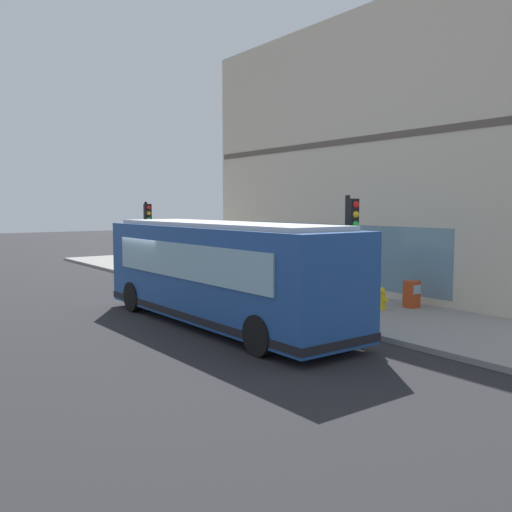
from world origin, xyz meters
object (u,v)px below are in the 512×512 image
(newspaper_vending_box, at_px, (412,294))
(city_bus_nearside, at_px, (220,274))
(pedestrian_walking_along_curb, at_px, (288,274))
(pedestrian_near_building_entrance, at_px, (161,256))
(fire_hydrant, at_px, (382,299))
(traffic_light_down_block, at_px, (147,224))
(traffic_light_near_corner, at_px, (350,234))
(pedestrian_near_hydrant, at_px, (159,254))
(pedestrian_by_light_pole, at_px, (204,257))

(newspaper_vending_box, bearing_deg, city_bus_nearside, 162.49)
(pedestrian_walking_along_curb, distance_m, pedestrian_near_building_entrance, 8.79)
(fire_hydrant, height_order, pedestrian_near_building_entrance, pedestrian_near_building_entrance)
(traffic_light_down_block, height_order, pedestrian_near_building_entrance, traffic_light_down_block)
(traffic_light_near_corner, bearing_deg, city_bus_nearside, 139.22)
(city_bus_nearside, bearing_deg, pedestrian_near_hydrant, 72.34)
(pedestrian_walking_along_curb, bearing_deg, traffic_light_down_block, 93.65)
(traffic_light_down_block, distance_m, pedestrian_near_hydrant, 1.90)
(fire_hydrant, xyz_separation_m, pedestrian_near_hydrant, (-1.46, 13.37, 0.60))
(pedestrian_walking_along_curb, relative_size, pedestrian_near_building_entrance, 0.98)
(city_bus_nearside, xyz_separation_m, pedestrian_walking_along_curb, (3.45, 1.08, -0.37))
(fire_hydrant, relative_size, newspaper_vending_box, 0.82)
(traffic_light_down_block, relative_size, pedestrian_walking_along_curb, 2.01)
(traffic_light_down_block, distance_m, pedestrian_by_light_pole, 3.17)
(pedestrian_near_building_entrance, bearing_deg, pedestrian_by_light_pole, -15.55)
(city_bus_nearside, height_order, fire_hydrant, city_bus_nearside)
(fire_hydrant, height_order, pedestrian_by_light_pole, pedestrian_by_light_pole)
(fire_hydrant, relative_size, pedestrian_walking_along_curb, 0.41)
(traffic_light_near_corner, xyz_separation_m, pedestrian_near_building_entrance, (0.07, 12.32, -1.53))
(pedestrian_by_light_pole, bearing_deg, fire_hydrant, -88.64)
(traffic_light_near_corner, distance_m, newspaper_vending_box, 4.08)
(newspaper_vending_box, bearing_deg, pedestrian_by_light_pole, 97.01)
(city_bus_nearside, distance_m, newspaper_vending_box, 6.68)
(pedestrian_by_light_pole, xyz_separation_m, pedestrian_walking_along_curb, (-1.48, -8.22, 0.13))
(traffic_light_down_block, bearing_deg, fire_hydrant, -79.44)
(pedestrian_by_light_pole, relative_size, newspaper_vending_box, 1.77)
(city_bus_nearside, height_order, traffic_light_down_block, traffic_light_down_block)
(traffic_light_near_corner, bearing_deg, fire_hydrant, 18.85)
(pedestrian_walking_along_curb, bearing_deg, pedestrian_near_hydrant, 88.51)
(city_bus_nearside, relative_size, pedestrian_by_light_pole, 6.34)
(traffic_light_near_corner, bearing_deg, pedestrian_near_hydrant, 86.54)
(traffic_light_near_corner, height_order, pedestrian_walking_along_curb, traffic_light_near_corner)
(traffic_light_near_corner, distance_m, traffic_light_down_block, 13.51)
(fire_hydrant, bearing_deg, pedestrian_near_building_entrance, 101.03)
(pedestrian_near_hydrant, bearing_deg, traffic_light_near_corner, -93.46)
(pedestrian_near_building_entrance, bearing_deg, traffic_light_near_corner, -90.32)
(city_bus_nearside, bearing_deg, pedestrian_near_building_entrance, 73.42)
(traffic_light_near_corner, height_order, newspaper_vending_box, traffic_light_near_corner)
(traffic_light_down_block, height_order, pedestrian_by_light_pole, traffic_light_down_block)
(pedestrian_near_building_entrance, bearing_deg, pedestrian_near_hydrant, 66.75)
(traffic_light_near_corner, height_order, traffic_light_down_block, traffic_light_near_corner)
(pedestrian_by_light_pole, xyz_separation_m, pedestrian_near_hydrant, (-1.20, 2.39, 0.06))
(pedestrian_walking_along_curb, xyz_separation_m, newspaper_vending_box, (2.86, -3.07, -0.58))
(fire_hydrant, height_order, pedestrian_walking_along_curb, pedestrian_walking_along_curb)
(traffic_light_near_corner, distance_m, pedestrian_walking_along_curb, 3.92)
(pedestrian_by_light_pole, bearing_deg, newspaper_vending_box, -82.99)
(city_bus_nearside, distance_m, traffic_light_down_block, 11.44)
(fire_hydrant, relative_size, pedestrian_near_building_entrance, 0.41)
(pedestrian_by_light_pole, relative_size, pedestrian_walking_along_curb, 0.89)
(city_bus_nearside, height_order, pedestrian_near_hydrant, city_bus_nearside)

